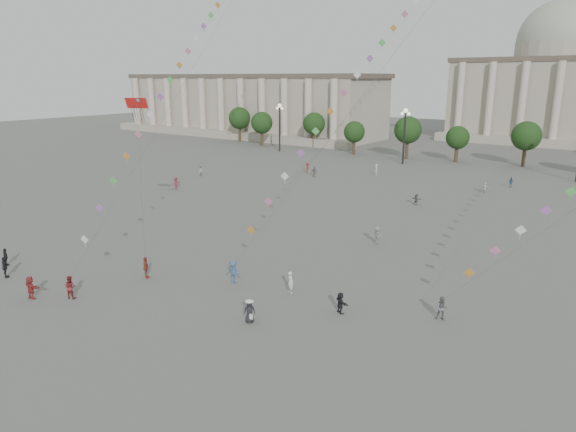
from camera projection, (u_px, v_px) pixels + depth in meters
The scene contains 27 objects.
ground at pixel (194, 313), 36.82m from camera, with size 360.00×360.00×0.00m, color #565451.
hall_west at pixel (247, 105), 150.47m from camera, with size 84.00×26.22×17.20m.
hall_central at pixel (553, 85), 133.87m from camera, with size 48.30×34.30×35.50m.
tree_row at pixel (496, 137), 96.24m from camera, with size 137.12×5.12×8.00m.
lamp_post_far_west at pixel (280, 119), 115.06m from camera, with size 2.00×0.90×10.65m.
lamp_post_mid_west at pixel (405, 126), 98.01m from camera, with size 2.00×0.90×10.65m.
person_crowd_0 at pixel (511, 182), 78.57m from camera, with size 0.93×0.39×1.58m, color #396282.
person_crowd_1 at pixel (201, 171), 87.27m from camera, with size 0.91×0.71×1.88m, color beige.
person_crowd_2 at pixel (176, 183), 76.90m from camera, with size 1.22×0.70×1.89m, color maroon.
person_crowd_3 at pixel (340, 303), 36.62m from camera, with size 1.45×0.46×1.57m, color black.
person_crowd_4 at pixel (485, 187), 75.07m from camera, with size 1.42×0.45×1.53m, color silver.
person_crowd_6 at pixel (377, 235), 51.66m from camera, with size 1.23×0.71×1.90m, color slate.
person_crowd_10 at pixel (376, 170), 88.25m from camera, with size 0.69×0.45×1.89m, color white.
person_crowd_12 at pixel (416, 199), 67.64m from camera, with size 1.39×0.44×1.50m, color slate.
person_crowd_13 at pixel (290, 282), 40.01m from camera, with size 0.65×0.43×1.79m, color silver.
person_crowd_16 at pixel (314, 172), 86.81m from camera, with size 0.99×0.41×1.68m, color slate.
person_crowd_17 at pixel (308, 168), 89.94m from camera, with size 1.24×0.71×1.92m, color maroon.
tourist_0 at pixel (146, 268), 42.97m from camera, with size 1.09×0.45×1.86m, color #963628.
tourist_1 at pixel (5, 267), 43.08m from camera, with size 1.07×0.45×1.82m, color black.
tourist_2 at pixel (31, 288), 38.99m from camera, with size 1.67×0.53×1.80m, color maroon.
tourist_4 at pixel (6, 257), 45.88m from camera, with size 0.94×0.39×1.61m, color black.
kite_flyer_0 at pixel (70, 287), 39.07m from camera, with size 0.87×0.68×1.80m, color maroon.
kite_flyer_1 at pixel (233, 272), 41.98m from camera, with size 1.24×0.71×1.92m, color #37547D.
kite_flyer_2 at pixel (442, 308), 35.56m from camera, with size 0.84×0.65×1.72m, color slate.
hat_person at pixel (250, 311), 35.20m from camera, with size 0.95×0.92×1.69m.
dragon_kite at pixel (137, 111), 49.85m from camera, with size 5.35×4.15×16.45m.
kite_train_west at pixel (218, 11), 63.26m from camera, with size 23.23×56.23×74.86m.
Camera 1 is at (25.31, -23.26, 16.38)m, focal length 32.00 mm.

